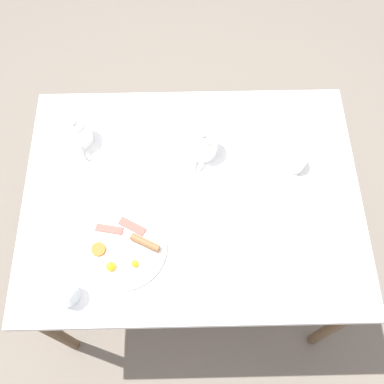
% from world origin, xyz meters
% --- Properties ---
extents(ground_plane, '(8.00, 8.00, 0.00)m').
position_xyz_m(ground_plane, '(0.00, 0.00, 0.00)').
color(ground_plane, '#70665B').
extents(table, '(0.92, 1.21, 0.75)m').
position_xyz_m(table, '(0.00, 0.00, 0.68)').
color(table, white).
rests_on(table, ground_plane).
extents(breakfast_plate, '(0.30, 0.30, 0.04)m').
position_xyz_m(breakfast_plate, '(0.20, -0.24, 0.76)').
color(breakfast_plate, white).
rests_on(breakfast_plate, table).
extents(teapot_near, '(0.18, 0.11, 0.12)m').
position_xyz_m(teapot_near, '(-0.18, 0.04, 0.80)').
color(teapot_near, white).
rests_on(teapot_near, table).
extents(teapot_far, '(0.19, 0.11, 0.12)m').
position_xyz_m(teapot_far, '(-0.24, -0.42, 0.80)').
color(teapot_far, white).
rests_on(teapot_far, table).
extents(teacup_with_saucer_left, '(0.15, 0.15, 0.06)m').
position_xyz_m(teacup_with_saucer_left, '(-0.11, 0.37, 0.78)').
color(teacup_with_saucer_left, white).
rests_on(teacup_with_saucer_left, table).
extents(water_glass_tall, '(0.08, 0.08, 0.08)m').
position_xyz_m(water_glass_tall, '(0.36, -0.41, 0.79)').
color(water_glass_tall, white).
rests_on(water_glass_tall, table).
extents(fork_by_plate, '(0.10, 0.16, 0.00)m').
position_xyz_m(fork_by_plate, '(0.13, 0.38, 0.75)').
color(fork_by_plate, silver).
rests_on(fork_by_plate, table).
extents(knife_by_plate, '(0.22, 0.03, 0.00)m').
position_xyz_m(knife_by_plate, '(-0.31, 0.34, 0.75)').
color(knife_by_plate, silver).
rests_on(knife_by_plate, table).
extents(spoon_for_tea, '(0.08, 0.15, 0.00)m').
position_xyz_m(spoon_for_tea, '(-0.28, -0.18, 0.75)').
color(spoon_for_tea, silver).
rests_on(spoon_for_tea, table).
extents(fork_spare, '(0.18, 0.09, 0.00)m').
position_xyz_m(fork_spare, '(0.32, 0.32, 0.75)').
color(fork_spare, silver).
rests_on(fork_spare, table).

